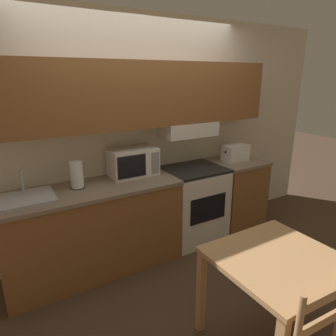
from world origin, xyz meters
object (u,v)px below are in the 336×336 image
microwave (133,162)px  toaster (235,153)px  sink_basin (26,198)px  stove_range (193,204)px  paper_towel_roll (77,175)px  dining_table (277,271)px

microwave → toaster: (1.35, -0.12, -0.05)m
toaster → sink_basin: size_ratio=0.72×
stove_range → paper_towel_roll: bearing=177.8°
microwave → sink_basin: size_ratio=1.08×
microwave → dining_table: bearing=-79.2°
toaster → dining_table: toaster is taller
stove_range → microwave: size_ratio=1.79×
microwave → paper_towel_roll: 0.62m
dining_table → toaster: bearing=56.5°
dining_table → stove_range: bearing=76.0°
microwave → paper_towel_roll: microwave is taller
toaster → paper_towel_roll: paper_towel_roll is taller
sink_basin → paper_towel_roll: size_ratio=1.78×
stove_range → toaster: 0.84m
microwave → dining_table: 1.75m
microwave → sink_basin: (-1.07, -0.13, -0.13)m
stove_range → dining_table: (-0.39, -1.55, 0.17)m
sink_basin → dining_table: size_ratio=0.55×
sink_basin → dining_table: (1.39, -1.54, -0.30)m
toaster → paper_towel_roll: bearing=178.8°
stove_range → sink_basin: sink_basin is taller
microwave → toaster: 1.35m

